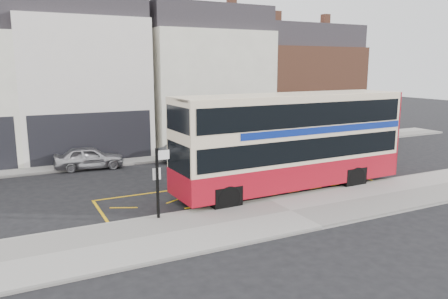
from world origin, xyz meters
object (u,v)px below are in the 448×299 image
car_silver (89,158)px  double_decker_bus (292,140)px  car_white (298,139)px  street_tree_right (246,106)px  car_grey (189,151)px  bus_stop_post (159,176)px

car_silver → double_decker_bus: bearing=-132.2°
double_decker_bus → car_white: double_decker_bus is taller
double_decker_bus → street_tree_right: bearing=70.4°
car_grey → street_tree_right: size_ratio=0.82×
car_silver → street_tree_right: 11.87m
double_decker_bus → car_silver: size_ratio=2.99×
car_grey → bus_stop_post: bearing=148.8°
car_white → street_tree_right: size_ratio=1.13×
double_decker_bus → car_silver: double_decker_bus is taller
car_silver → car_grey: size_ratio=1.05×
car_white → car_silver: bearing=103.3°
car_silver → street_tree_right: bearing=-76.4°
street_tree_right → car_grey: bearing=-159.2°
bus_stop_post → car_white: bearing=33.3°
car_white → street_tree_right: (-3.20, 2.12, 2.38)m
double_decker_bus → car_white: size_ratio=2.29×
car_grey → car_white: car_white is taller
double_decker_bus → street_tree_right: double_decker_bus is taller
car_grey → car_silver: bearing=82.0°
double_decker_bus → car_grey: double_decker_bus is taller
double_decker_bus → car_silver: 12.28m
car_grey → car_white: bearing=-93.7°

